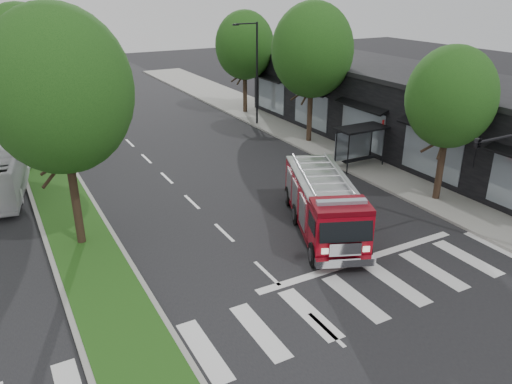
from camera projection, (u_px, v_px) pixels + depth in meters
ground at (267, 273)px, 19.88m from camera, size 140.00×140.00×0.00m
sidewalk_right at (354, 154)px, 33.47m from camera, size 5.00×80.00×0.15m
median at (45, 163)px, 31.77m from camera, size 3.00×50.00×0.15m
storefront_row at (408, 111)px, 34.52m from camera, size 8.00×30.00×5.00m
bus_shelter at (359, 136)px, 30.64m from camera, size 3.20×1.60×2.61m
tree_right_near at (451, 98)px, 24.45m from camera, size 4.40×4.40×8.05m
tree_right_mid at (312, 50)px, 33.78m from camera, size 5.60×5.60×9.72m
tree_right_far at (245, 45)px, 42.13m from camera, size 5.00×5.00×8.73m
tree_median_near at (59, 91)px, 19.45m from camera, size 5.80×5.80×10.16m
tree_median_far at (24, 56)px, 30.91m from camera, size 5.60×5.60×9.72m
streetlight_right_far at (255, 69)px, 38.91m from camera, size 2.11×0.20×8.00m
fire_engine at (324, 204)px, 22.86m from camera, size 5.21×8.24×2.75m
city_bus at (1, 166)px, 27.57m from camera, size 3.85×9.82×2.67m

